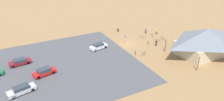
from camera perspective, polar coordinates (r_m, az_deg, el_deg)
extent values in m
plane|color=#937047|center=(54.78, 4.32, 1.84)|extent=(160.00, 160.00, 0.00)
cube|color=#4C4C51|center=(44.89, -19.62, -5.44)|extent=(41.53, 30.28, 0.05)
cube|color=beige|center=(53.91, 24.32, 0.88)|extent=(13.57, 7.68, 3.10)
pyramid|color=slate|center=(52.82, 24.91, 3.87)|extent=(16.23, 10.34, 2.97)
cylinder|color=brown|center=(62.63, 25.55, 3.97)|extent=(0.20, 0.20, 3.10)
cylinder|color=brown|center=(51.47, 14.50, 1.30)|extent=(0.20, 0.20, 3.10)
cylinder|color=brown|center=(45.44, 22.63, -3.36)|extent=(0.20, 0.20, 3.10)
cylinder|color=brown|center=(63.12, 1.67, 5.64)|extent=(0.60, 0.60, 0.90)
cylinder|color=#99999E|center=(54.73, 3.69, 3.09)|extent=(0.08, 0.08, 2.20)
cube|color=#1959B2|center=(54.43, 3.71, 3.87)|extent=(0.56, 0.04, 0.40)
torus|color=black|center=(48.74, 8.41, -1.07)|extent=(0.72, 0.31, 0.75)
torus|color=black|center=(49.47, 9.02, -0.69)|extent=(0.72, 0.31, 0.75)
cylinder|color=#1E7F38|center=(49.04, 8.72, -0.75)|extent=(0.83, 0.35, 0.04)
cylinder|color=#1E7F38|center=(48.87, 8.62, -0.71)|extent=(0.04, 0.04, 0.46)
cube|color=black|center=(48.77, 8.64, -0.47)|extent=(0.22, 0.15, 0.05)
cylinder|color=#1E7F38|center=(49.28, 8.98, -0.46)|extent=(0.04, 0.04, 0.53)
cylinder|color=black|center=(49.16, 9.00, -0.18)|extent=(0.20, 0.46, 0.03)
torus|color=black|center=(55.76, 10.00, 2.32)|extent=(0.48, 0.52, 0.66)
torus|color=black|center=(54.86, 9.89, 1.92)|extent=(0.48, 0.52, 0.66)
cylinder|color=#722D9E|center=(55.27, 9.95, 2.23)|extent=(0.64, 0.70, 0.04)
cylinder|color=#722D9E|center=(55.41, 9.98, 2.36)|extent=(0.04, 0.04, 0.35)
cube|color=black|center=(55.34, 9.99, 2.52)|extent=(0.19, 0.20, 0.05)
cylinder|color=#722D9E|center=(54.85, 9.92, 2.19)|extent=(0.04, 0.04, 0.48)
cylinder|color=black|center=(54.76, 9.94, 2.42)|extent=(0.38, 0.35, 0.03)
torus|color=black|center=(49.66, 6.49, -0.42)|extent=(0.49, 0.63, 0.76)
torus|color=black|center=(48.78, 6.41, -0.92)|extent=(0.49, 0.63, 0.76)
cylinder|color=black|center=(49.16, 6.46, -0.54)|extent=(0.58, 0.74, 0.04)
cylinder|color=black|center=(49.29, 6.48, -0.36)|extent=(0.04, 0.04, 0.41)
cube|color=black|center=(49.20, 6.49, -0.15)|extent=(0.18, 0.21, 0.05)
cylinder|color=black|center=(48.75, 6.43, -0.59)|extent=(0.04, 0.04, 0.53)
cylinder|color=black|center=(48.63, 6.45, -0.32)|extent=(0.40, 0.32, 0.03)
torus|color=black|center=(59.00, 7.99, 3.83)|extent=(0.32, 0.68, 0.72)
torus|color=black|center=(58.48, 8.90, 3.56)|extent=(0.32, 0.68, 0.72)
cylinder|color=silver|center=(58.69, 8.45, 3.81)|extent=(0.42, 0.95, 0.04)
cylinder|color=silver|center=(58.76, 8.29, 3.91)|extent=(0.04, 0.04, 0.37)
cube|color=black|center=(58.70, 8.31, 4.08)|extent=(0.15, 0.22, 0.05)
cylinder|color=silver|center=(58.45, 8.82, 3.79)|extent=(0.04, 0.04, 0.44)
cylinder|color=black|center=(58.37, 8.84, 4.00)|extent=(0.46, 0.21, 0.03)
torus|color=black|center=(59.10, 13.47, 3.40)|extent=(0.08, 0.74, 0.74)
torus|color=black|center=(58.32, 14.10, 3.02)|extent=(0.08, 0.74, 0.74)
cylinder|color=orange|center=(58.67, 13.79, 3.32)|extent=(0.09, 1.00, 0.04)
cylinder|color=orange|center=(58.77, 13.69, 3.48)|extent=(0.04, 0.04, 0.45)
cube|color=black|center=(58.69, 13.71, 3.69)|extent=(0.09, 0.20, 0.05)
cylinder|color=orange|center=(58.31, 14.06, 3.27)|extent=(0.04, 0.04, 0.45)
cylinder|color=black|center=(58.23, 14.08, 3.47)|extent=(0.48, 0.06, 0.03)
torus|color=black|center=(60.15, 11.14, 4.00)|extent=(0.22, 0.66, 0.68)
torus|color=black|center=(61.08, 10.76, 4.37)|extent=(0.22, 0.66, 0.68)
cylinder|color=#B7B7BC|center=(60.58, 10.95, 4.29)|extent=(0.30, 0.97, 0.04)
cylinder|color=#B7B7BC|center=(60.38, 11.03, 4.29)|extent=(0.04, 0.04, 0.39)
cube|color=black|center=(60.31, 11.05, 4.47)|extent=(0.13, 0.21, 0.05)
cylinder|color=#B7B7BC|center=(60.90, 10.81, 4.55)|extent=(0.04, 0.04, 0.49)
cylinder|color=black|center=(60.82, 10.83, 4.77)|extent=(0.47, 0.16, 0.03)
torus|color=black|center=(57.18, 11.75, 2.80)|extent=(0.62, 0.44, 0.72)
torus|color=black|center=(57.28, 12.71, 2.74)|extent=(0.62, 0.44, 0.72)
cylinder|color=#197A7F|center=(57.18, 12.24, 2.88)|extent=(0.75, 0.52, 0.04)
cylinder|color=#197A7F|center=(57.13, 12.08, 2.98)|extent=(0.04, 0.04, 0.44)
cube|color=black|center=(57.04, 12.10, 3.19)|extent=(0.21, 0.18, 0.05)
cylinder|color=#197A7F|center=(57.18, 12.64, 2.97)|extent=(0.04, 0.04, 0.48)
cylinder|color=black|center=(57.09, 12.66, 3.19)|extent=(0.29, 0.42, 0.03)
cube|color=#BCBCC1|center=(39.27, -23.61, -10.04)|extent=(4.95, 2.69, 0.63)
cube|color=#2D3842|center=(38.95, -23.77, -9.32)|extent=(2.89, 2.04, 0.56)
cylinder|color=black|center=(38.54, -25.46, -11.57)|extent=(0.67, 0.36, 0.64)
cylinder|color=black|center=(39.76, -26.08, -10.48)|extent=(0.67, 0.36, 0.64)
cylinder|color=black|center=(39.09, -20.99, -10.07)|extent=(0.67, 0.36, 0.64)
cylinder|color=black|center=(40.30, -21.75, -9.06)|extent=(0.67, 0.36, 0.64)
cube|color=white|center=(51.56, -3.71, 1.02)|extent=(4.75, 2.59, 0.70)
cube|color=#2D3842|center=(51.31, -3.73, 1.63)|extent=(2.77, 1.98, 0.50)
cylinder|color=black|center=(50.33, -4.62, 0.03)|extent=(0.67, 0.35, 0.64)
cylinder|color=black|center=(51.45, -5.57, 0.59)|extent=(0.67, 0.35, 0.64)
cylinder|color=black|center=(51.94, -1.85, 0.96)|extent=(0.67, 0.35, 0.64)
cylinder|color=black|center=(53.02, -2.83, 1.48)|extent=(0.67, 0.35, 0.64)
cylinder|color=black|center=(46.06, -28.44, -5.91)|extent=(0.66, 0.27, 0.64)
cube|color=red|center=(43.02, -18.13, -5.79)|extent=(4.62, 2.67, 0.58)
cube|color=#2D3842|center=(42.73, -18.23, -5.12)|extent=(2.71, 2.05, 0.60)
cylinder|color=black|center=(42.09, -19.52, -7.07)|extent=(0.67, 0.35, 0.64)
cylinder|color=black|center=(43.37, -20.28, -6.17)|extent=(0.67, 0.35, 0.64)
cylinder|color=black|center=(42.92, -15.88, -5.83)|extent=(0.67, 0.35, 0.64)
cylinder|color=black|center=(44.18, -16.74, -4.99)|extent=(0.67, 0.35, 0.64)
cube|color=maroon|center=(48.70, -23.98, -2.97)|extent=(4.56, 2.34, 0.59)
cube|color=#2D3842|center=(48.46, -24.09, -2.41)|extent=(2.61, 1.91, 0.49)
cylinder|color=black|center=(47.92, -25.47, -4.02)|extent=(0.66, 0.28, 0.64)
cylinder|color=black|center=(49.41, -25.80, -3.19)|extent=(0.66, 0.28, 0.64)
cylinder|color=black|center=(48.21, -22.03, -3.15)|extent=(0.66, 0.28, 0.64)
cylinder|color=black|center=(49.70, -22.47, -2.35)|extent=(0.66, 0.28, 0.64)
cube|color=#2D3347|center=(62.45, 9.26, 5.06)|extent=(0.34, 0.39, 0.86)
cylinder|color=blue|center=(62.21, 9.31, 5.67)|extent=(0.36, 0.36, 0.56)
sphere|color=tan|center=(62.08, 9.34, 6.02)|extent=(0.24, 0.24, 0.24)
cube|color=#2D3347|center=(62.36, 12.15, 4.79)|extent=(0.35, 0.39, 0.86)
cylinder|color=yellow|center=(62.11, 12.21, 5.43)|extent=(0.36, 0.36, 0.64)
sphere|color=tan|center=(61.96, 12.25, 5.81)|extent=(0.24, 0.24, 0.24)
cube|color=#2D3347|center=(54.40, 12.05, 1.68)|extent=(0.36, 0.30, 0.94)
cylinder|color=black|center=(54.11, 12.12, 2.40)|extent=(0.36, 0.36, 0.55)
sphere|color=tan|center=(53.96, 12.16, 2.79)|extent=(0.24, 0.24, 0.24)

